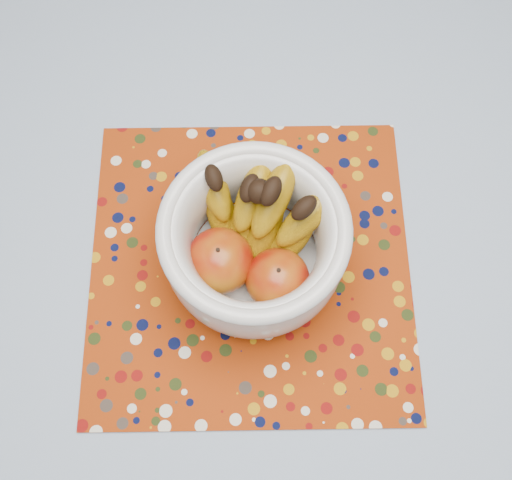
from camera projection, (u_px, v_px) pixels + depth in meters
table at (310, 236)px, 0.90m from camera, size 1.20×1.20×0.75m
tablecloth at (316, 214)px, 0.82m from camera, size 1.32×1.32×0.01m
placemat at (250, 264)px, 0.79m from camera, size 0.55×0.55×0.00m
fruit_bowl at (254, 237)px, 0.72m from camera, size 0.25×0.22×0.16m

